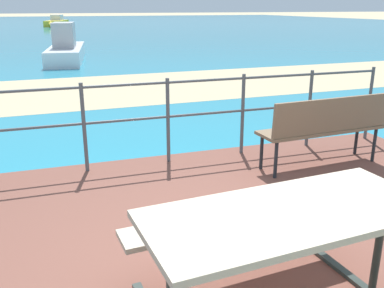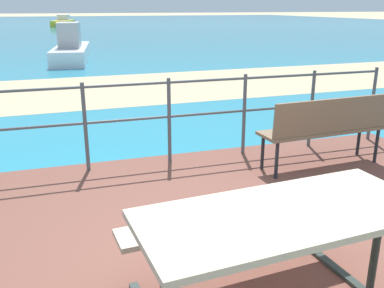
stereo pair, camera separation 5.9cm
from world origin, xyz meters
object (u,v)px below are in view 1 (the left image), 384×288
object	(u,v)px
park_bench	(326,124)
boat_mid	(66,49)
boat_near	(57,22)
picnic_table	(288,240)

from	to	relation	value
park_bench	boat_mid	bearing A→B (deg)	-83.12
boat_near	boat_mid	bearing A→B (deg)	13.49
picnic_table	park_bench	world-z (taller)	park_bench
picnic_table	boat_near	xyz separation A→B (m)	(0.27, 43.03, -0.28)
picnic_table	park_bench	bearing A→B (deg)	46.10
boat_mid	boat_near	bearing A→B (deg)	5.97
park_bench	boat_near	size ratio (longest dim) A/B	0.31
park_bench	boat_near	xyz separation A→B (m)	(-1.54, 40.86, -0.22)
picnic_table	boat_near	size ratio (longest dim) A/B	0.34
park_bench	boat_mid	xyz separation A→B (m)	(-2.23, 12.12, -0.16)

